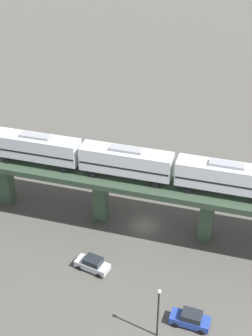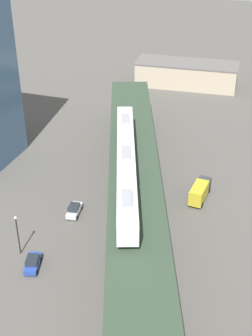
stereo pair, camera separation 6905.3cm
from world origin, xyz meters
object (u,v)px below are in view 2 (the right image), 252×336
(subway_train, at_px, (126,162))
(street_car_silver, at_px, (74,210))
(delivery_truck, at_px, (200,191))
(street_lamp, at_px, (18,232))
(warehouse_building, at_px, (186,74))
(street_car_blue, at_px, (33,263))

(subway_train, distance_m, street_car_silver, 13.65)
(street_car_silver, height_order, delivery_truck, delivery_truck)
(street_car_silver, bearing_deg, street_lamp, -106.69)
(subway_train, relative_size, warehouse_building, 1.23)
(warehouse_building, bearing_deg, street_lamp, -95.60)
(street_car_blue, height_order, street_car_silver, same)
(street_car_silver, height_order, warehouse_building, warehouse_building)
(street_car_blue, distance_m, warehouse_building, 82.25)
(street_car_blue, height_order, warehouse_building, warehouse_building)
(delivery_truck, relative_size, warehouse_building, 0.25)
(delivery_truck, distance_m, warehouse_building, 58.42)
(street_lamp, bearing_deg, street_car_silver, 73.31)
(subway_train, bearing_deg, delivery_truck, 44.14)
(street_car_blue, height_order, street_lamp, street_lamp)
(delivery_truck, bearing_deg, street_lamp, -134.36)
(street_lamp, relative_size, warehouse_building, 0.24)
(street_car_silver, xyz_separation_m, delivery_truck, (19.41, 11.54, 0.82))
(street_lamp, xyz_separation_m, warehouse_building, (7.83, 79.92, -0.70))
(street_car_blue, relative_size, street_car_silver, 1.03)
(subway_train, xyz_separation_m, street_lamp, (-12.51, -13.33, -7.09))
(warehouse_building, bearing_deg, delivery_truck, -74.95)
(subway_train, distance_m, delivery_truck, 17.40)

